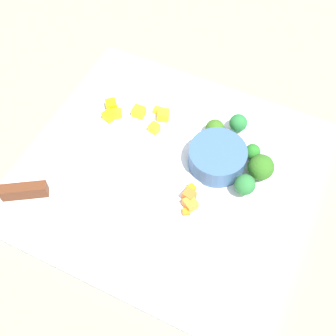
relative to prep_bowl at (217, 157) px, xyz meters
name	(u,v)px	position (x,y,z in m)	size (l,w,h in m)	color
ground_plane	(168,176)	(0.06, 0.04, -0.03)	(4.00, 4.00, 0.00)	gray
cutting_board	(168,174)	(0.06, 0.04, -0.02)	(0.43, 0.40, 0.01)	white
prep_bowl	(217,157)	(0.00, 0.00, 0.00)	(0.09, 0.09, 0.03)	#395B86
chef_knife	(65,188)	(0.18, 0.14, -0.01)	(0.27, 0.18, 0.02)	silver
carrot_dice_0	(186,212)	(0.01, 0.10, -0.01)	(0.01, 0.01, 0.01)	orange
carrot_dice_1	(190,204)	(0.01, 0.08, -0.01)	(0.02, 0.02, 0.02)	orange
carrot_dice_2	(189,196)	(0.01, 0.07, -0.01)	(0.02, 0.02, 0.02)	orange
carrot_dice_3	(191,189)	(0.02, 0.06, -0.01)	(0.01, 0.01, 0.01)	orange
pepper_dice_0	(163,115)	(0.11, -0.04, -0.01)	(0.02, 0.02, 0.02)	yellow
pepper_dice_1	(109,116)	(0.19, -0.01, -0.01)	(0.02, 0.02, 0.01)	yellow
pepper_dice_2	(111,105)	(0.20, -0.03, -0.01)	(0.02, 0.02, 0.02)	yellow
pepper_dice_3	(139,112)	(0.15, -0.03, -0.01)	(0.02, 0.02, 0.02)	yellow
pepper_dice_4	(117,114)	(0.18, -0.02, -0.01)	(0.01, 0.02, 0.01)	yellow
pepper_dice_5	(158,110)	(0.13, -0.05, -0.01)	(0.01, 0.01, 0.01)	yellow
pepper_dice_6	(154,128)	(0.11, -0.02, -0.01)	(0.01, 0.01, 0.02)	yellow
broccoli_floret_0	(252,152)	(-0.04, -0.03, 0.00)	(0.02, 0.02, 0.03)	#98B557
broccoli_floret_1	(245,185)	(-0.05, 0.03, 0.00)	(0.03, 0.03, 0.04)	#88B866
broccoli_floret_2	(238,123)	(-0.01, -0.07, 0.00)	(0.03, 0.03, 0.03)	#8EAC67
broccoli_floret_3	(215,129)	(0.02, -0.05, 0.00)	(0.03, 0.03, 0.03)	#82BE5E
broccoli_floret_4	(261,167)	(-0.06, -0.01, 0.00)	(0.04, 0.04, 0.04)	#8CB457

